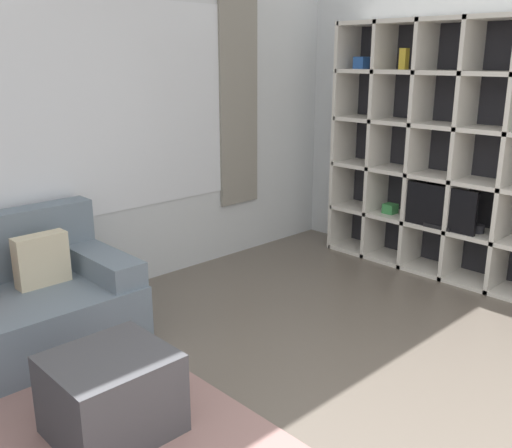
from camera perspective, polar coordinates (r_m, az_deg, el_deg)
The scene contains 4 objects.
wall_back at distance 4.37m, azimuth -19.27°, elevation 9.32°, with size 6.77×0.11×2.70m.
wall_right at distance 5.16m, azimuth 20.82°, elevation 10.03°, with size 0.07×4.58×2.70m, color silver.
shelving_unit at distance 5.09m, azimuth 18.04°, elevation 6.86°, with size 0.37×2.04×2.13m.
ottoman at distance 3.03m, azimuth -14.26°, elevation -16.26°, with size 0.57×0.53×0.43m.
Camera 1 is at (-1.81, -0.54, 1.82)m, focal length 40.00 mm.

